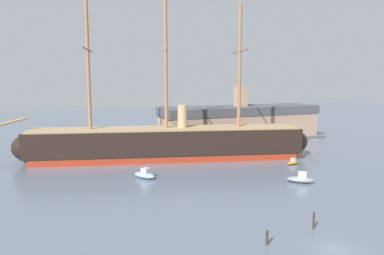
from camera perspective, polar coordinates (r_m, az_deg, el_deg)
name	(u,v)px	position (r m, az deg, el deg)	size (l,w,h in m)	color
ground_plane	(335,250)	(46.10, 21.09, -17.16)	(400.00, 400.00, 0.00)	slate
tall_ship	(167,143)	(86.89, -3.94, -2.35)	(73.79, 25.71, 36.18)	maroon
motorboat_mid_right	(301,179)	(71.01, 16.35, -7.58)	(4.91, 4.63, 2.01)	gray
motorboat_alongside_bow	(145,175)	(71.70, -7.27, -7.18)	(4.25, 5.11, 2.01)	#7FB2D6
motorboat_alongside_stern	(293,162)	(85.31, 15.24, -5.16)	(3.51, 2.16, 1.37)	orange
sailboat_far_left	(48,164)	(86.17, -21.26, -5.30)	(4.24, 1.82, 5.35)	#1E284C
motorboat_far_right	(286,146)	(104.60, 14.19, -2.72)	(4.23, 3.96, 1.72)	#1E284C
dinghy_distant_centre	(159,148)	(100.91, -5.02, -3.11)	(2.03, 1.45, 0.44)	#236670
mooring_piling_nearest	(314,221)	(50.62, 18.18, -13.43)	(0.27, 0.27, 2.15)	#382B1E
mooring_piling_left_pair	(267,238)	(44.98, 11.45, -16.27)	(0.32, 0.32, 1.67)	#382B1E
dockside_warehouse_right	(240,123)	(115.85, 7.33, 0.71)	(53.95, 15.88, 16.43)	#565659
seagull_in_flight	(314,140)	(61.97, 18.25, -1.81)	(1.14, 0.50, 0.13)	silver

